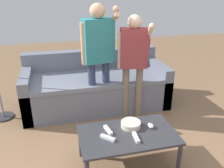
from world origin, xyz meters
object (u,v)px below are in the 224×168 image
object	(u,v)px
game_remote_nunchuk	(151,126)
coffee_table	(128,137)
game_remote_wand_far	(108,130)
snack_bowl	(131,124)
player_right	(134,56)
game_remote_wand_spare	(108,138)
player_center	(98,50)
game_remote_wand_near	(136,137)
couch	(96,87)

from	to	relation	value
game_remote_nunchuk	coffee_table	bearing A→B (deg)	-170.11
coffee_table	game_remote_wand_far	bearing A→B (deg)	154.96
game_remote_wand_far	snack_bowl	bearing A→B (deg)	5.73
player_right	game_remote_wand_spare	world-z (taller)	player_right
game_remote_nunchuk	player_right	xyz separation A→B (m)	(0.10, 0.92, 0.49)
snack_bowl	game_remote_nunchuk	distance (m)	0.21
player_right	player_center	xyz separation A→B (m)	(-0.45, 0.12, 0.09)
game_remote_nunchuk	game_remote_wand_near	distance (m)	0.26
coffee_table	game_remote_wand_spare	bearing A→B (deg)	-169.22
snack_bowl	couch	bearing A→B (deg)	95.92
game_remote_wand_near	game_remote_wand_spare	bearing A→B (deg)	167.72
couch	game_remote_nunchuk	bearing A→B (deg)	-76.47
player_right	game_remote_wand_near	xyz separation A→B (m)	(-0.32, -1.07, -0.50)
couch	game_remote_wand_far	bearing A→B (deg)	-94.74
snack_bowl	game_remote_wand_near	bearing A→B (deg)	-94.25
coffee_table	game_remote_nunchuk	bearing A→B (deg)	9.89
game_remote_wand_far	game_remote_nunchuk	bearing A→B (deg)	-5.11
game_remote_wand_near	player_center	bearing A→B (deg)	96.58
player_right	game_remote_wand_far	world-z (taller)	player_right
coffee_table	player_center	xyz separation A→B (m)	(-0.09, 1.08, 0.65)
game_remote_wand_near	game_remote_nunchuk	bearing A→B (deg)	34.31
snack_bowl	game_remote_wand_far	size ratio (longest dim) A/B	1.25
coffee_table	player_right	size ratio (longest dim) A/B	0.68
player_center	game_remote_wand_near	size ratio (longest dim) A/B	9.87
game_remote_wand_near	game_remote_wand_far	bearing A→B (deg)	141.63
player_center	game_remote_wand_spare	distance (m)	1.27
player_center	game_remote_wand_near	world-z (taller)	player_center
game_remote_wand_near	game_remote_wand_spare	size ratio (longest dim) A/B	1.16
snack_bowl	player_right	size ratio (longest dim) A/B	0.15
game_remote_nunchuk	game_remote_wand_spare	xyz separation A→B (m)	(-0.49, -0.09, -0.01)
couch	game_remote_wand_near	distance (m)	1.57
player_right	game_remote_wand_far	size ratio (longest dim) A/B	8.60
player_right	player_center	size ratio (longest dim) A/B	0.91
snack_bowl	game_remote_wand_far	world-z (taller)	snack_bowl
snack_bowl	game_remote_nunchuk	xyz separation A→B (m)	(0.20, -0.07, -0.01)
couch	snack_bowl	xyz separation A→B (m)	(0.14, -1.35, 0.13)
player_center	game_remote_wand_spare	bearing A→B (deg)	-96.84
coffee_table	player_right	distance (m)	1.18
couch	game_remote_wand_near	xyz separation A→B (m)	(0.12, -1.56, 0.11)
couch	snack_bowl	size ratio (longest dim) A/B	10.25
game_remote_wand_far	game_remote_wand_spare	bearing A→B (deg)	-104.57
coffee_table	snack_bowl	distance (m)	0.15
couch	game_remote_wand_spare	distance (m)	1.51
player_right	game_remote_wand_far	distance (m)	1.15
couch	game_remote_nunchuk	xyz separation A→B (m)	(0.34, -1.41, 0.12)
game_remote_nunchuk	player_center	size ratio (longest dim) A/B	0.06
snack_bowl	player_right	bearing A→B (deg)	70.64
couch	game_remote_nunchuk	distance (m)	1.46
game_remote_nunchuk	player_right	bearing A→B (deg)	83.81
game_remote_wand_near	game_remote_wand_far	xyz separation A→B (m)	(-0.24, 0.19, -0.00)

